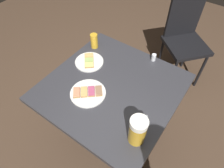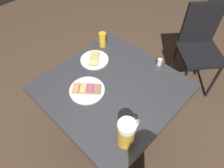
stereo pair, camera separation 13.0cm
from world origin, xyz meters
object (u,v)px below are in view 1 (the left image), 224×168
at_px(plate_near, 88,93).
at_px(plate_far, 89,61).
at_px(beer_glass_small, 94,41).
at_px(salt_shaker, 154,57).
at_px(beer_mug, 138,130).
at_px(cafe_chair, 184,37).

distance_m(plate_near, plate_far, 0.29).
xyz_separation_m(beer_glass_small, salt_shaker, (-0.45, -0.13, -0.03)).
bearing_deg(salt_shaker, beer_mug, 109.63).
distance_m(plate_near, cafe_chair, 1.24).
relative_size(plate_far, cafe_chair, 0.23).
xyz_separation_m(beer_mug, cafe_chair, (0.19, -1.28, -0.29)).
xyz_separation_m(beer_glass_small, cafe_chair, (-0.47, -0.81, -0.25)).
relative_size(plate_near, cafe_chair, 0.25).
bearing_deg(plate_far, salt_shaker, -141.59).
height_order(beer_glass_small, cafe_chair, cafe_chair).
bearing_deg(cafe_chair, beer_mug, 49.25).
distance_m(plate_far, salt_shaker, 0.47).
bearing_deg(beer_mug, salt_shaker, -70.37).
bearing_deg(beer_mug, cafe_chair, -81.54).
bearing_deg(plate_far, beer_mug, 152.11).
distance_m(beer_glass_small, salt_shaker, 0.47).
relative_size(salt_shaker, cafe_chair, 0.06).
relative_size(plate_far, beer_glass_small, 1.81).
xyz_separation_m(plate_near, salt_shaker, (-0.19, -0.52, 0.02)).
xyz_separation_m(plate_near, plate_far, (0.18, -0.23, -0.00)).
bearing_deg(salt_shaker, plate_far, 38.41).
height_order(plate_near, beer_glass_small, beer_glass_small).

